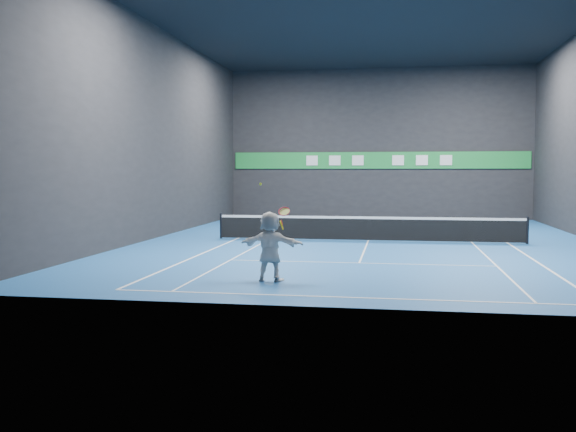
% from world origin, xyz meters
% --- Properties ---
extents(ground, '(26.00, 26.00, 0.00)m').
position_xyz_m(ground, '(0.00, 0.00, 0.00)').
color(ground, '#1B5397').
rests_on(ground, ground).
extents(ceiling, '(26.00, 26.00, 0.00)m').
position_xyz_m(ceiling, '(0.00, 0.00, 9.00)').
color(ceiling, black).
rests_on(ceiling, ground).
extents(wall_back, '(18.00, 0.10, 9.00)m').
position_xyz_m(wall_back, '(0.00, 13.00, 4.50)').
color(wall_back, black).
rests_on(wall_back, ground).
extents(wall_front, '(18.00, 0.10, 9.00)m').
position_xyz_m(wall_front, '(0.00, -13.00, 4.50)').
color(wall_front, black).
rests_on(wall_front, ground).
extents(wall_left, '(0.10, 26.00, 9.00)m').
position_xyz_m(wall_left, '(-9.00, 0.00, 4.50)').
color(wall_left, black).
rests_on(wall_left, ground).
extents(baseline_near, '(10.98, 0.08, 0.01)m').
position_xyz_m(baseline_near, '(0.00, -11.89, 0.00)').
color(baseline_near, white).
rests_on(baseline_near, ground).
extents(baseline_far, '(10.98, 0.08, 0.01)m').
position_xyz_m(baseline_far, '(0.00, 11.89, 0.00)').
color(baseline_far, white).
rests_on(baseline_far, ground).
extents(sideline_doubles_left, '(0.08, 23.78, 0.01)m').
position_xyz_m(sideline_doubles_left, '(-5.49, 0.00, 0.00)').
color(sideline_doubles_left, white).
rests_on(sideline_doubles_left, ground).
extents(sideline_doubles_right, '(0.08, 23.78, 0.01)m').
position_xyz_m(sideline_doubles_right, '(5.49, 0.00, 0.00)').
color(sideline_doubles_right, white).
rests_on(sideline_doubles_right, ground).
extents(sideline_singles_left, '(0.06, 23.78, 0.01)m').
position_xyz_m(sideline_singles_left, '(-4.11, 0.00, 0.00)').
color(sideline_singles_left, white).
rests_on(sideline_singles_left, ground).
extents(sideline_singles_right, '(0.06, 23.78, 0.01)m').
position_xyz_m(sideline_singles_right, '(4.11, 0.00, 0.00)').
color(sideline_singles_right, white).
rests_on(sideline_singles_right, ground).
extents(service_line_near, '(8.23, 0.06, 0.01)m').
position_xyz_m(service_line_near, '(0.00, -6.40, 0.00)').
color(service_line_near, white).
rests_on(service_line_near, ground).
extents(service_line_far, '(8.23, 0.06, 0.01)m').
position_xyz_m(service_line_far, '(0.00, 6.40, 0.00)').
color(service_line_far, white).
rests_on(service_line_far, ground).
extents(center_service_line, '(0.06, 12.80, 0.01)m').
position_xyz_m(center_service_line, '(0.00, 0.00, 0.00)').
color(center_service_line, white).
rests_on(center_service_line, ground).
extents(player, '(1.73, 0.71, 1.81)m').
position_xyz_m(player, '(-2.09, -10.04, 0.91)').
color(player, silver).
rests_on(player, ground).
extents(tennis_ball, '(0.07, 0.07, 0.07)m').
position_xyz_m(tennis_ball, '(-2.35, -10.03, 2.51)').
color(tennis_ball, '#C1E225').
rests_on(tennis_ball, player).
extents(tennis_net, '(12.50, 0.10, 1.07)m').
position_xyz_m(tennis_net, '(0.00, 0.00, 0.54)').
color(tennis_net, black).
rests_on(tennis_net, ground).
extents(sponsor_banner, '(17.64, 0.11, 1.00)m').
position_xyz_m(sponsor_banner, '(0.00, 12.93, 3.50)').
color(sponsor_banner, '#1E8B39').
rests_on(sponsor_banner, wall_back).
extents(tennis_racket, '(0.43, 0.32, 0.64)m').
position_xyz_m(tennis_racket, '(-1.75, -9.99, 1.76)').
color(tennis_racket, red).
rests_on(tennis_racket, player).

